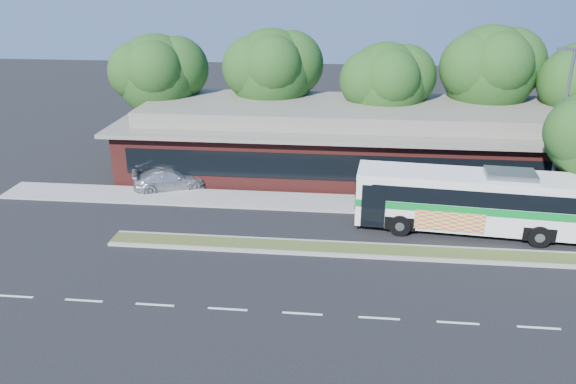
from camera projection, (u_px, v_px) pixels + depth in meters
The scene contains 12 objects.
ground at pixel (374, 258), 26.45m from camera, with size 120.00×120.00×0.00m, color black.
median_strip at pixel (374, 250), 26.98m from camera, with size 26.00×1.10×0.15m, color #465323.
sidewalk at pixel (370, 205), 32.36m from camera, with size 44.00×2.60×0.12m, color gray.
parking_lot at pixel (97, 174), 37.47m from camera, with size 14.00×12.00×0.01m, color black.
plaza_building at pixel (369, 139), 37.70m from camera, with size 33.20×11.20×4.45m.
lamp_post at pixel (560, 129), 29.28m from camera, with size 0.93×0.18×9.07m.
tree_bg_a at pixel (164, 73), 39.75m from camera, with size 6.47×5.80×8.63m.
tree_bg_b at pixel (277, 69), 39.80m from camera, with size 6.69×6.00×9.00m.
tree_bg_c at pixel (391, 82), 38.28m from camera, with size 6.24×5.60×8.26m.
tree_bg_d at pixel (496, 69), 38.23m from camera, with size 6.91×6.20×9.37m.
transit_bus at pixel (477, 197), 28.51m from camera, with size 12.22×3.68×3.38m.
sedan at pixel (170, 179), 34.64m from camera, with size 1.81×4.45×1.29m, color #B8BBC0.
Camera 1 is at (-1.58, -23.79, 12.55)m, focal length 35.00 mm.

